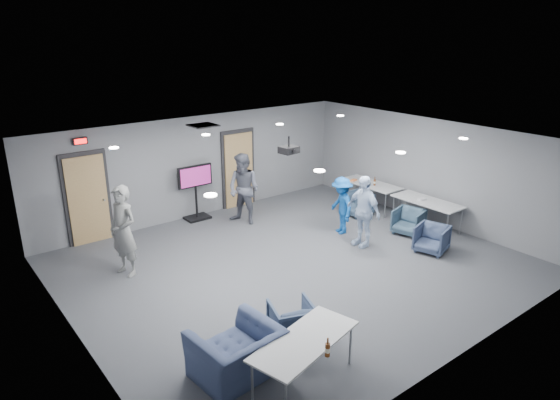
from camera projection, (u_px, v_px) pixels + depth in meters
floor at (294, 265)px, 10.75m from camera, size 9.00×9.00×0.00m
ceiling at (296, 142)px, 9.87m from camera, size 9.00×9.00×0.00m
wall_back at (200, 166)px, 13.29m from camera, size 9.00×0.02×2.70m
wall_front at (468, 279)px, 7.33m from camera, size 9.00×0.02×2.70m
wall_left at (71, 267)px, 7.69m from camera, size 0.02×8.00×2.70m
wall_right at (429, 170)px, 12.92m from camera, size 0.02×8.00×2.70m
door_left at (88, 199)px, 11.60m from camera, size 1.06×0.17×2.24m
door_right at (238, 170)px, 14.05m from camera, size 1.06×0.17×2.24m
exit_sign at (80, 141)px, 11.14m from camera, size 0.32×0.08×0.16m
hvac_diffuser at (203, 125)px, 11.67m from camera, size 0.60×0.60×0.03m
downlights at (296, 143)px, 9.87m from camera, size 6.18×3.78×0.02m
person_a at (123, 231)px, 10.09m from camera, size 0.65×0.80×1.90m
person_b at (244, 189)px, 12.81m from camera, size 0.98×1.10×1.85m
person_c at (363, 211)px, 11.49m from camera, size 0.44×1.00×1.69m
person_d at (341, 205)px, 12.24m from camera, size 0.82×1.05×1.43m
chair_right_a at (357, 204)px, 13.57m from camera, size 0.73×0.72×0.63m
chair_right_b at (408, 222)px, 12.32m from camera, size 0.85×0.83×0.63m
chair_right_c at (432, 239)px, 11.31m from camera, size 0.85×0.84×0.63m
chair_front_a at (292, 320)px, 8.14m from camera, size 0.87×0.88×0.63m
chair_front_b at (236, 354)px, 7.20m from camera, size 1.27×1.13×0.77m
table_right_a at (371, 185)px, 13.97m from camera, size 0.74×1.77×0.73m
table_right_b at (427, 202)px, 12.55m from camera, size 0.74×1.78×0.73m
table_front_left at (305, 343)px, 6.95m from camera, size 1.87×1.12×0.73m
bottle_front at (327, 349)px, 6.56m from camera, size 0.07×0.07×0.28m
bottle_right at (375, 182)px, 13.74m from camera, size 0.06×0.06×0.25m
snack_box at (354, 180)px, 14.18m from camera, size 0.20×0.16×0.04m
wrapper at (422, 199)px, 12.58m from camera, size 0.22×0.17×0.04m
tv_stand at (196, 189)px, 13.10m from camera, size 0.96×0.46×1.47m
projector at (289, 150)px, 10.56m from camera, size 0.40×0.37×0.36m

